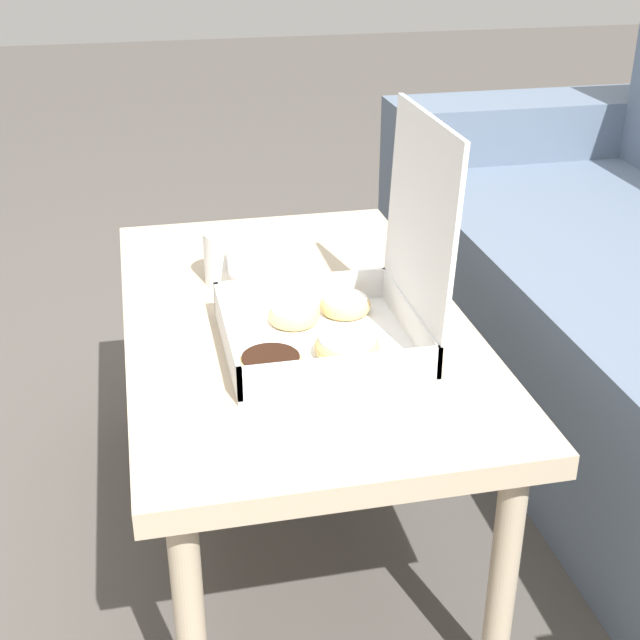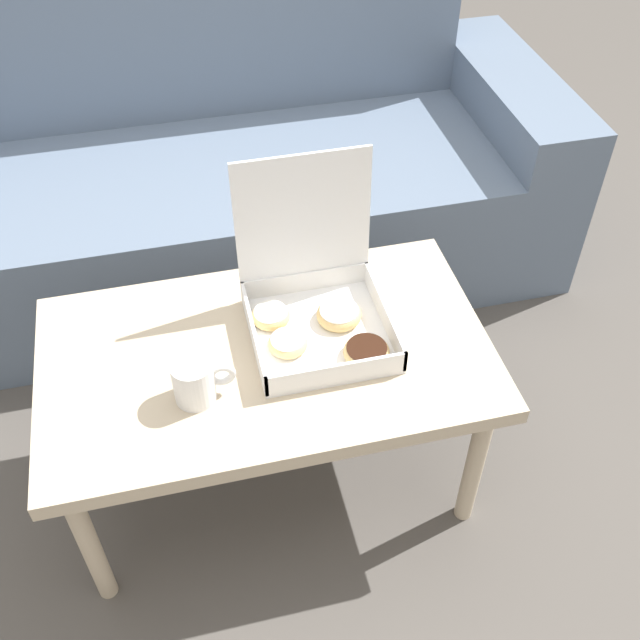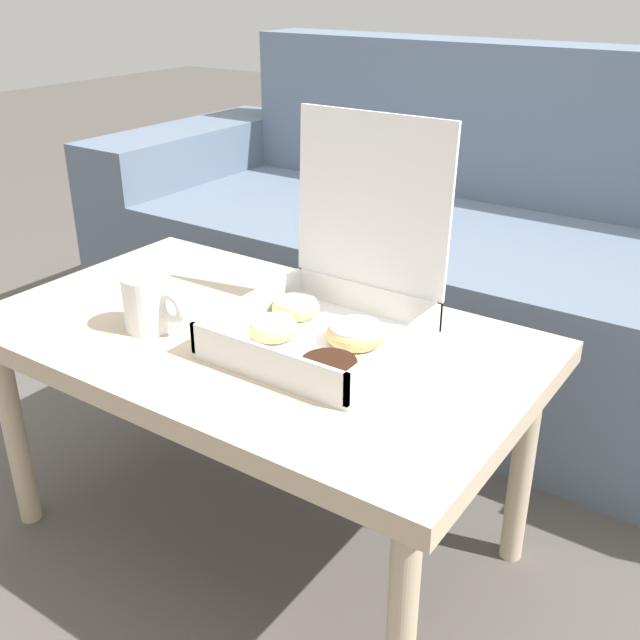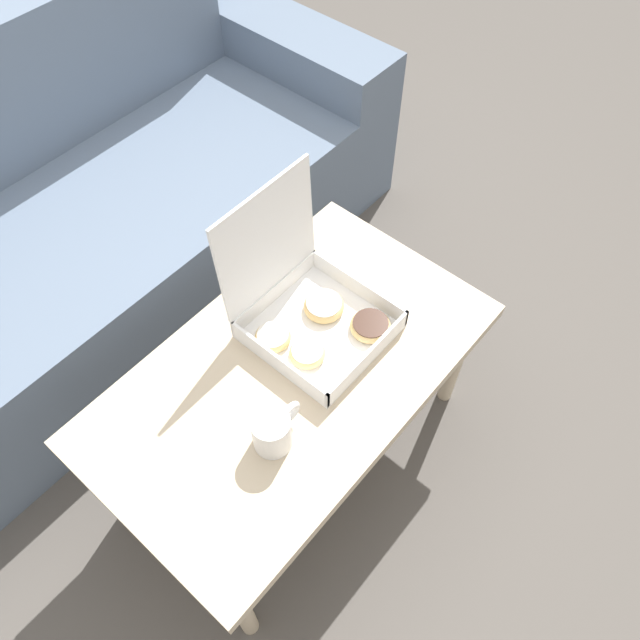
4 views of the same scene
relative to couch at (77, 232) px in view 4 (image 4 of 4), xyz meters
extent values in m
plane|color=#514C47|center=(0.00, -0.82, -0.31)|extent=(12.00, 12.00, 0.00)
cube|color=slate|center=(0.00, -0.15, -0.08)|extent=(1.73, 0.65, 0.44)
cube|color=slate|center=(0.00, 0.28, 0.14)|extent=(1.73, 0.20, 0.89)
cube|color=slate|center=(0.98, -0.05, 0.00)|extent=(0.24, 0.85, 0.60)
cube|color=#C6B293|center=(0.00, -0.94, 0.15)|extent=(1.02, 0.60, 0.04)
cylinder|color=#C6B293|center=(-0.45, -1.18, -0.09)|extent=(0.04, 0.04, 0.43)
cylinder|color=#C6B293|center=(0.45, -1.18, -0.09)|extent=(0.04, 0.04, 0.43)
cylinder|color=#C6B293|center=(-0.45, -0.70, -0.09)|extent=(0.04, 0.04, 0.43)
cylinder|color=#C6B293|center=(0.45, -0.70, -0.09)|extent=(0.04, 0.04, 0.43)
cube|color=white|center=(0.13, -0.92, 0.17)|extent=(0.31, 0.31, 0.01)
cube|color=white|center=(0.13, -1.08, 0.21)|extent=(0.31, 0.01, 0.06)
cube|color=white|center=(0.13, -0.77, 0.21)|extent=(0.31, 0.01, 0.06)
cube|color=white|center=(-0.02, -0.92, 0.21)|extent=(0.01, 0.31, 0.06)
cube|color=white|center=(0.28, -0.92, 0.21)|extent=(0.01, 0.31, 0.06)
cube|color=white|center=(0.13, -0.76, 0.39)|extent=(0.31, 0.02, 0.31)
torus|color=#E5BC75|center=(0.18, -0.89, 0.19)|extent=(0.11, 0.11, 0.03)
cylinder|color=white|center=(0.18, -0.89, 0.20)|extent=(0.09, 0.09, 0.01)
torus|color=#E5BC75|center=(0.03, -0.86, 0.19)|extent=(0.09, 0.09, 0.03)
cylinder|color=white|center=(0.03, -0.86, 0.20)|extent=(0.08, 0.08, 0.01)
torus|color=#E5BC75|center=(0.05, -0.95, 0.19)|extent=(0.09, 0.09, 0.03)
cylinder|color=white|center=(0.05, -0.95, 0.20)|extent=(0.08, 0.08, 0.01)
torus|color=#E5BC75|center=(0.21, -1.02, 0.19)|extent=(0.10, 0.10, 0.03)
cylinder|color=black|center=(0.21, -1.02, 0.20)|extent=(0.09, 0.09, 0.01)
cylinder|color=white|center=(-0.17, -1.04, 0.22)|extent=(0.09, 0.09, 0.10)
torus|color=white|center=(-0.11, -1.04, 0.23)|extent=(0.06, 0.02, 0.06)
camera|label=1|loc=(1.40, -1.20, 0.87)|focal=50.00mm
camera|label=2|loc=(-0.15, -2.09, 1.40)|focal=42.00mm
camera|label=3|loc=(0.79, -1.89, 0.77)|focal=42.00mm
camera|label=4|loc=(-0.54, -1.50, 1.48)|focal=35.00mm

